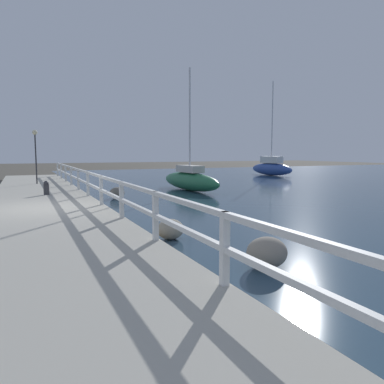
# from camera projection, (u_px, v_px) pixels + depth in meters

# --- Properties ---
(ground_plane) EXTENTS (120.00, 120.00, 0.00)m
(ground_plane) POSITION_uv_depth(u_px,v_px,m) (47.00, 217.00, 11.47)
(ground_plane) COLOR #4C473D
(dock_walkway) EXTENTS (3.51, 36.00, 0.29)m
(dock_walkway) POSITION_uv_depth(u_px,v_px,m) (47.00, 212.00, 11.46)
(dock_walkway) COLOR #B2AD9E
(dock_walkway) RESTS_ON ground
(railing) EXTENTS (0.10, 32.50, 0.95)m
(railing) POSITION_uv_depth(u_px,v_px,m) (101.00, 185.00, 12.06)
(railing) COLOR white
(railing) RESTS_ON dock_walkway
(boulder_mid_strip) EXTENTS (0.72, 0.65, 0.54)m
(boulder_mid_strip) POSITION_uv_depth(u_px,v_px,m) (267.00, 253.00, 6.40)
(boulder_mid_strip) COLOR gray
(boulder_mid_strip) RESTS_ON ground
(boulder_near_dock) EXTENTS (0.62, 0.56, 0.47)m
(boulder_near_dock) POSITION_uv_depth(u_px,v_px,m) (170.00, 229.00, 8.51)
(boulder_near_dock) COLOR gray
(boulder_near_dock) RESTS_ON ground
(boulder_far_strip) EXTENTS (0.64, 0.57, 0.48)m
(boulder_far_strip) POSITION_uv_depth(u_px,v_px,m) (117.00, 193.00, 16.09)
(boulder_far_strip) COLOR #666056
(boulder_far_strip) RESTS_ON ground
(mooring_bollard) EXTENTS (0.22, 0.22, 0.56)m
(mooring_bollard) POSITION_uv_depth(u_px,v_px,m) (46.00, 188.00, 14.93)
(mooring_bollard) COLOR #333338
(mooring_bollard) RESTS_ON dock_walkway
(dock_lamp) EXTENTS (0.26, 0.26, 2.88)m
(dock_lamp) POSITION_uv_depth(u_px,v_px,m) (35.00, 144.00, 19.93)
(dock_lamp) COLOR #2D2D33
(dock_lamp) RESTS_ON dock_walkway
(sailboat_green) EXTENTS (1.37, 5.66, 6.20)m
(sailboat_green) POSITION_uv_depth(u_px,v_px,m) (190.00, 180.00, 19.34)
(sailboat_green) COLOR #236B42
(sailboat_green) RESTS_ON water_surface
(sailboat_blue) EXTENTS (0.99, 5.34, 7.86)m
(sailboat_blue) POSITION_uv_depth(u_px,v_px,m) (271.00, 167.00, 31.93)
(sailboat_blue) COLOR #2D4C9E
(sailboat_blue) RESTS_ON water_surface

